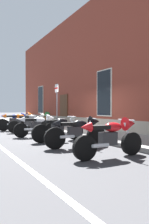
{
  "coord_description": "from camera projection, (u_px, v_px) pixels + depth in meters",
  "views": [
    {
      "loc": [
        8.51,
        -4.52,
        1.21
      ],
      "look_at": [
        0.12,
        0.56,
        1.09
      ],
      "focal_mm": 32.44,
      "sensor_mm": 36.0,
      "label": 1
    }
  ],
  "objects": [
    {
      "name": "parking_sign",
      "position": [
        57.0,
        100.0,
        11.01
      ],
      "size": [
        0.36,
        0.07,
        2.47
      ],
      "color": "#4C4C51",
      "rests_on": "sidewalk"
    },
    {
      "name": "motorcycle_red_sport",
      "position": [
        112.0,
        135.0,
        5.1
      ],
      "size": [
        0.62,
        2.03,
        1.01
      ],
      "color": "black",
      "rests_on": "ground_plane"
    },
    {
      "name": "barrel_planter",
      "position": [
        47.0,
        119.0,
        14.08
      ],
      "size": [
        0.56,
        0.56,
        0.91
      ],
      "color": "brown",
      "rests_on": "sidewalk"
    },
    {
      "name": "motorcycle_orange_sport",
      "position": [
        19.0,
        121.0,
        11.53
      ],
      "size": [
        0.78,
        2.16,
        1.07
      ],
      "color": "black",
      "rests_on": "ground_plane"
    },
    {
      "name": "ground_plane",
      "position": [
        63.0,
        135.0,
        9.64
      ],
      "size": [
        140.0,
        140.0,
        0.0
      ],
      "primitive_type": "plane",
      "color": "#38383A"
    },
    {
      "name": "motorcycle_white_sport",
      "position": [
        39.0,
        124.0,
        8.93
      ],
      "size": [
        0.62,
        2.0,
        1.0
      ],
      "color": "black",
      "rests_on": "ground_plane"
    },
    {
      "name": "motorcycle_grey_naked",
      "position": [
        30.0,
        123.0,
        10.47
      ],
      "size": [
        0.74,
        2.16,
        1.01
      ],
      "color": "black",
      "rests_on": "ground_plane"
    },
    {
      "name": "motorcycle_blue_sport",
      "position": [
        15.0,
        120.0,
        12.96
      ],
      "size": [
        0.68,
        1.99,
        1.02
      ],
      "color": "black",
      "rests_on": "ground_plane"
    },
    {
      "name": "motorcycle_black_sport",
      "position": [
        79.0,
        130.0,
        6.43
      ],
      "size": [
        0.64,
        2.08,
        1.0
      ],
      "color": "black",
      "rests_on": "ground_plane"
    },
    {
      "name": "sidewalk",
      "position": [
        85.0,
        132.0,
        10.29
      ],
      "size": [
        33.47,
        2.52,
        0.15
      ],
      "primitive_type": "cube",
      "color": "slate",
      "rests_on": "ground_plane"
    },
    {
      "name": "motorcycle_black_naked",
      "position": [
        59.0,
        129.0,
        7.67
      ],
      "size": [
        0.62,
        2.13,
        0.95
      ],
      "color": "black",
      "rests_on": "ground_plane"
    }
  ]
}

